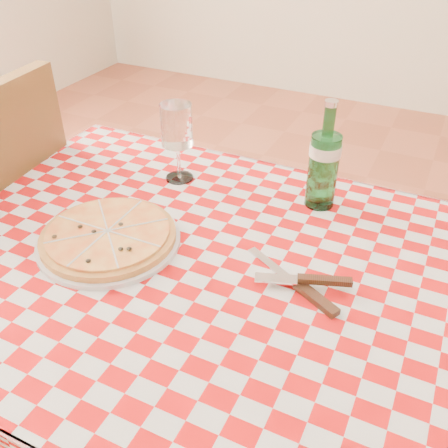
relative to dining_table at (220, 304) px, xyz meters
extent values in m
cube|color=brown|center=(0.00, 0.00, 0.07)|extent=(1.20, 0.80, 0.04)
cylinder|color=brown|center=(-0.54, 0.34, -0.30)|extent=(0.06, 0.06, 0.71)
cube|color=#AF0A0B|center=(0.00, 0.00, 0.09)|extent=(1.30, 0.90, 0.01)
cylinder|color=brown|center=(-0.66, 0.27, -0.43)|extent=(0.04, 0.04, 0.46)
cylinder|color=brown|center=(-0.63, -0.12, -0.43)|extent=(0.04, 0.04, 0.46)
cube|color=brown|center=(-0.63, 0.08, 0.09)|extent=(0.09, 0.45, 0.49)
camera|label=1|loc=(0.33, -0.68, 0.73)|focal=40.00mm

